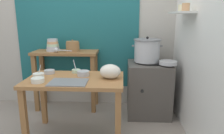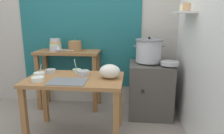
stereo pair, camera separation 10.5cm
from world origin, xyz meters
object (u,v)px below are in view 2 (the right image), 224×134
prep_table (75,87)px  prep_bowl_4 (39,74)px  prep_bowl_5 (38,79)px  serving_tray (68,82)px  back_shelf_table (68,65)px  ladle (59,50)px  steamer_pot (149,51)px  prep_bowl_1 (83,73)px  clay_pot (75,46)px  prep_bowl_2 (113,71)px  prep_bowl_0 (51,71)px  bowl_stack_enamel (56,45)px  prep_bowl_3 (77,70)px  plastic_bag (110,71)px  wide_pan (170,63)px  stove_block (150,89)px

prep_table → prep_bowl_4: size_ratio=7.18×
prep_bowl_5 → serving_tray: bearing=1.2°
back_shelf_table → ladle: (-0.09, -0.12, 0.26)m
steamer_pot → prep_bowl_1: bearing=-144.3°
clay_pot → prep_bowl_2: 0.89m
prep_table → prep_bowl_1: size_ratio=7.66×
prep_bowl_4 → prep_bowl_0: bearing=70.5°
ladle → prep_bowl_5: ladle is taller
prep_table → bowl_stack_enamel: 1.01m
back_shelf_table → prep_bowl_3: (0.28, -0.55, 0.06)m
plastic_bag → prep_bowl_4: bearing=-179.1°
bowl_stack_enamel → back_shelf_table: bearing=-1.4°
steamer_pot → wide_pan: bearing=-34.4°
prep_bowl_0 → prep_bowl_2: (0.78, 0.02, 0.01)m
ladle → prep_bowl_4: bearing=-91.2°
serving_tray → prep_bowl_0: (-0.33, 0.35, 0.02)m
clay_pot → prep_bowl_3: (0.16, -0.55, -0.23)m
serving_tray → wide_pan: 1.36m
steamer_pot → bowl_stack_enamel: steamer_pot is taller
serving_tray → prep_bowl_3: size_ratio=2.50×
plastic_bag → wide_pan: bearing=33.1°
prep_bowl_2 → serving_tray: bearing=-141.2°
bowl_stack_enamel → plastic_bag: size_ratio=0.83×
clay_pot → wide_pan: bearing=-12.2°
ladle → prep_bowl_5: size_ratio=2.06×
steamer_pot → prep_bowl_4: 1.48m
clay_pot → bowl_stack_enamel: size_ratio=1.01×
prep_bowl_3 → prep_bowl_5: size_ratio=1.16×
back_shelf_table → prep_bowl_3: size_ratio=5.99×
bowl_stack_enamel → prep_bowl_1: 0.93m
prep_bowl_2 → prep_bowl_5: 0.87m
stove_block → clay_pot: 1.28m
prep_table → bowl_stack_enamel: bowl_stack_enamel is taller
ladle → prep_bowl_2: bearing=-29.7°
clay_pot → prep_bowl_0: (-0.16, -0.61, -0.23)m
back_shelf_table → clay_pot: size_ratio=4.86×
plastic_bag → prep_bowl_1: (-0.32, 0.09, -0.05)m
back_shelf_table → prep_bowl_3: back_shelf_table is taller
prep_bowl_0 → prep_bowl_4: (-0.06, -0.18, 0.00)m
stove_block → steamer_pot: steamer_pot is taller
serving_tray → prep_bowl_4: prep_bowl_4 is taller
ladle → prep_bowl_0: size_ratio=2.24×
prep_table → back_shelf_table: size_ratio=1.15×
prep_bowl_2 → back_shelf_table: bearing=141.4°
prep_table → clay_pot: clay_pot is taller
stove_block → serving_tray: (-0.95, -0.83, 0.34)m
ladle → back_shelf_table: bearing=52.2°
bowl_stack_enamel → prep_bowl_5: 1.01m
steamer_pot → serving_tray: size_ratio=1.07×
prep_table → plastic_bag: size_ratio=4.65×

